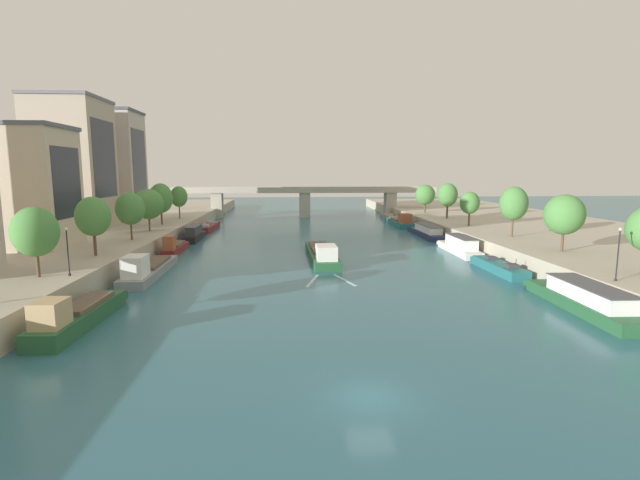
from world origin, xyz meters
name	(u,v)px	position (x,y,z in m)	size (l,w,h in m)	color
ground_plane	(370,398)	(0.00, 0.00, 0.00)	(400.00, 400.00, 0.00)	#2D6070
quay_left	(65,238)	(-41.05, 55.00, 1.25)	(36.00, 170.00, 2.50)	#B2A893
quay_right	(547,233)	(41.05, 55.00, 1.25)	(36.00, 170.00, 2.50)	#B2A893
barge_midriver	(322,253)	(0.26, 39.96, 0.84)	(3.91, 19.56, 2.81)	#235633
wake_behind_barge	(329,280)	(0.09, 27.18, 0.01)	(5.60, 5.96, 0.03)	#A0CCD6
moored_boat_left_gap_after	(77,315)	(-20.73, 12.90, 0.98)	(3.01, 13.11, 3.20)	#235633
moored_boat_left_upstream	(148,269)	(-20.54, 30.48, 0.93)	(3.19, 16.35, 3.25)	gray
moored_boat_left_far	(175,247)	(-21.27, 46.27, 0.87)	(2.11, 11.03, 2.99)	maroon
moored_boat_left_end	(194,234)	(-20.93, 59.39, 1.11)	(2.20, 11.25, 2.66)	black
moored_boat_left_downstream	(209,227)	(-20.80, 73.96, 0.62)	(2.67, 13.93, 2.28)	maroon
moored_boat_right_far	(584,299)	(21.36, 14.47, 1.03)	(3.58, 15.41, 2.46)	#235633
moored_boat_right_near	(499,267)	(20.97, 30.30, 0.60)	(2.46, 11.65, 2.23)	#23666B
moored_boat_right_downstream	(460,246)	(21.01, 43.36, 1.08)	(2.78, 13.47, 2.60)	silver
moored_boat_right_gap_after	(427,232)	(21.41, 61.12, 0.97)	(3.05, 16.03, 2.32)	#1E284C
moored_boat_right_upstream	(400,222)	(20.48, 78.71, 0.94)	(3.20, 16.37, 3.19)	#23666B
moored_boat_right_lone	(388,216)	(21.27, 94.62, 0.59)	(2.17, 10.79, 2.21)	gray
tree_left_end_of_row	(35,232)	(-27.03, 19.84, 6.64)	(3.99, 3.99, 6.40)	brown
tree_left_nearest	(93,217)	(-26.35, 30.75, 6.98)	(3.84, 3.84, 6.73)	brown
tree_left_past_mid	(130,209)	(-26.27, 42.96, 6.91)	(3.95, 3.95, 6.66)	brown
tree_left_midway	(148,204)	(-26.71, 52.96, 6.85)	(4.78, 4.78, 6.78)	brown
tree_left_third	(161,198)	(-27.28, 62.50, 7.25)	(4.21, 4.21, 7.44)	brown
tree_left_second	(179,197)	(-26.55, 73.28, 6.96)	(3.40, 3.40, 6.57)	brown
tree_right_second	(564,215)	(28.40, 29.77, 6.95)	(4.60, 4.60, 6.85)	brown
tree_right_end_of_row	(514,204)	(28.53, 42.64, 7.40)	(4.02, 4.02, 7.37)	brown
tree_right_nearest	(470,203)	(27.39, 56.32, 6.58)	(3.43, 3.43, 6.04)	brown
tree_right_third	(448,195)	(28.14, 69.95, 7.29)	(3.99, 3.99, 7.20)	brown
tree_right_midway	(425,195)	(27.48, 83.45, 6.67)	(4.57, 4.57, 6.52)	brown
lamppost_left_bank	(68,249)	(-24.45, 20.12, 4.97)	(0.28, 0.28, 4.49)	black
lamppost_right_bank	(618,252)	(24.28, 14.79, 5.08)	(0.28, 0.28, 4.70)	black
building_left_middle	(2,187)	(-39.89, 37.57, 10.15)	(16.26, 9.51, 15.26)	beige
building_left_tall	(73,164)	(-39.89, 57.40, 13.31)	(10.64, 12.26, 21.58)	#B2A38E
building_left_far_end	(107,166)	(-39.89, 71.89, 13.17)	(12.95, 10.54, 21.31)	#BCB2A8
bridge_far	(305,198)	(0.00, 100.70, 5.19)	(70.11, 4.40, 7.98)	#ADA899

